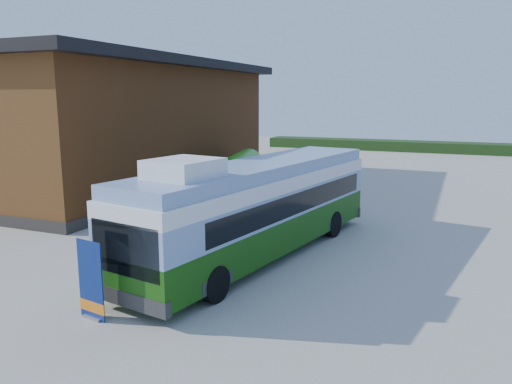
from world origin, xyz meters
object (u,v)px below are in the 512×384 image
at_px(picnic_table, 231,248).
at_px(person_b, 272,187).
at_px(person_a, 175,194).
at_px(banner, 91,287).
at_px(bus, 259,205).
at_px(slurry_tanker, 243,168).

bearing_deg(picnic_table, person_b, 102.16).
bearing_deg(person_b, person_a, 7.40).
distance_m(banner, person_a, 11.23).
xyz_separation_m(bus, slurry_tanker, (-5.71, 11.42, -0.50)).
relative_size(bus, slurry_tanker, 2.11).
height_order(bus, slurry_tanker, bus).
bearing_deg(picnic_table, bus, 75.11).
bearing_deg(slurry_tanker, person_a, -105.26).
bearing_deg(slurry_tanker, bus, -76.59).
relative_size(person_a, person_b, 1.07).
bearing_deg(person_a, banner, -125.29).
xyz_separation_m(banner, person_a, (-4.11, 10.45, 0.15)).
bearing_deg(banner, person_a, 121.63).
height_order(picnic_table, person_b, person_b).
xyz_separation_m(banner, picnic_table, (1.50, 4.72, -0.18)).
relative_size(banner, person_b, 1.11).
height_order(picnic_table, slurry_tanker, slurry_tanker).
height_order(bus, banner, bus).
bearing_deg(bus, slurry_tanker, 126.72).
xyz_separation_m(person_a, person_b, (3.39, 3.77, -0.06)).
bearing_deg(slurry_tanker, person_b, -60.09).
height_order(person_a, person_b, person_a).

